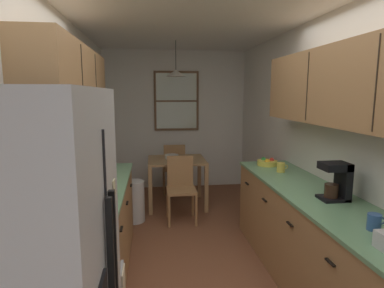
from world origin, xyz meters
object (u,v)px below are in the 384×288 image
at_px(dining_chair_near, 181,185).
at_px(coffee_maker, 338,180).
at_px(mug_by_coffeemaker, 281,167).
at_px(mug_spare, 374,222).
at_px(dining_chair_far, 174,166).
at_px(trash_bin, 134,201).
at_px(table_serving_bowl, 172,156).
at_px(microwave_over_range, 27,120).
at_px(storage_canister, 80,194).
at_px(dining_table, 177,167).
at_px(fruit_bowl, 267,162).

distance_m(dining_chair_near, coffee_maker, 2.30).
distance_m(coffee_maker, mug_by_coffeemaker, 0.97).
bearing_deg(coffee_maker, mug_by_coffeemaker, 95.04).
xyz_separation_m(coffee_maker, mug_spare, (-0.10, -0.59, -0.11)).
distance_m(dining_chair_far, mug_spare, 3.88).
bearing_deg(dining_chair_near, trash_bin, 178.14).
distance_m(mug_spare, table_serving_bowl, 3.38).
bearing_deg(mug_by_coffeemaker, coffee_maker, -84.96).
height_order(microwave_over_range, dining_chair_near, microwave_over_range).
distance_m(trash_bin, table_serving_bowl, 1.00).
bearing_deg(mug_spare, table_serving_bowl, 109.18).
height_order(storage_canister, table_serving_bowl, storage_canister).
bearing_deg(dining_chair_far, microwave_over_range, -106.04).
relative_size(dining_table, trash_bin, 1.54).
height_order(mug_by_coffeemaker, fruit_bowl, mug_by_coffeemaker).
distance_m(storage_canister, fruit_bowl, 2.29).
distance_m(dining_chair_far, coffee_maker, 3.37).
bearing_deg(fruit_bowl, dining_table, 129.89).
bearing_deg(storage_canister, trash_bin, 80.68).
relative_size(microwave_over_range, storage_canister, 3.11).
bearing_deg(fruit_bowl, mug_by_coffeemaker, -84.94).
xyz_separation_m(microwave_over_range, table_serving_bowl, (0.98, 3.13, -0.84)).
height_order(dining_chair_near, dining_chair_far, same).
bearing_deg(mug_spare, microwave_over_range, 178.34).
relative_size(dining_chair_near, table_serving_bowl, 4.10).
relative_size(fruit_bowl, table_serving_bowl, 1.11).
height_order(dining_table, fruit_bowl, fruit_bowl).
xyz_separation_m(dining_table, storage_canister, (-0.94, -2.40, 0.37)).
xyz_separation_m(storage_canister, fruit_bowl, (1.96, 1.18, -0.06)).
bearing_deg(dining_chair_far, coffee_maker, -70.04).
relative_size(dining_chair_far, mug_spare, 7.39).
bearing_deg(mug_spare, fruit_bowl, 90.49).
bearing_deg(table_serving_bowl, microwave_over_range, -107.30).
distance_m(dining_chair_near, table_serving_bowl, 0.73).
bearing_deg(fruit_bowl, dining_chair_near, 148.25).
height_order(microwave_over_range, trash_bin, microwave_over_range).
relative_size(storage_canister, coffee_maker, 0.60).
bearing_deg(mug_by_coffeemaker, table_serving_bowl, 124.36).
bearing_deg(mug_by_coffeemaker, mug_spare, -90.55).
height_order(coffee_maker, fruit_bowl, coffee_maker).
xyz_separation_m(trash_bin, fruit_bowl, (1.66, -0.64, 0.65)).
bearing_deg(storage_canister, dining_chair_near, 62.18).
bearing_deg(coffee_maker, dining_chair_near, 120.22).
xyz_separation_m(microwave_over_range, storage_canister, (0.11, 0.65, -0.63)).
height_order(trash_bin, fruit_bowl, fruit_bowl).
xyz_separation_m(storage_canister, mug_by_coffeemaker, (1.99, 0.84, -0.04)).
relative_size(dining_chair_near, trash_bin, 1.56).
bearing_deg(dining_table, mug_spare, -71.60).
bearing_deg(trash_bin, microwave_over_range, -99.34).
xyz_separation_m(dining_chair_near, coffee_maker, (1.12, -1.93, 0.56)).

